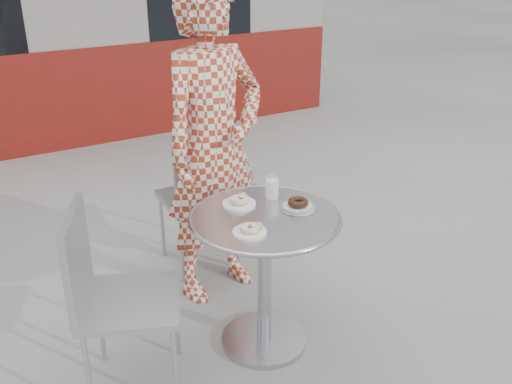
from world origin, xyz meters
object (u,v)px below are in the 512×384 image
plate_far (239,201)px  chair_left (131,335)px  plate_checker (298,205)px  milk_cup (272,188)px  bistro_table (265,249)px  plate_near (250,230)px  chair_far (199,225)px  seated_person (214,146)px

plate_far → chair_left: bearing=-169.3°
plate_checker → milk_cup: (-0.05, 0.17, 0.04)m
bistro_table → plate_checker: 0.28m
bistro_table → milk_cup: size_ratio=6.51×
bistro_table → plate_near: size_ratio=4.86×
chair_far → seated_person: size_ratio=0.50×
seated_person → plate_near: 0.77m
bistro_table → plate_near: plate_near is taller
seated_person → milk_cup: size_ratio=15.67×
chair_far → plate_near: chair_far is taller
bistro_table → chair_far: size_ratio=0.83×
seated_person → bistro_table: bearing=-106.2°
chair_far → plate_far: bearing=84.6°
chair_left → plate_checker: chair_left is taller
seated_person → plate_near: size_ratio=11.70×
chair_far → plate_far: chair_far is taller
bistro_table → plate_far: size_ratio=4.53×
seated_person → plate_checker: size_ratio=10.19×
seated_person → chair_far: bearing=73.5°
plate_far → milk_cup: milk_cup is taller
bistro_table → seated_person: bearing=86.3°
seated_person → plate_checker: (0.15, -0.63, -0.14)m
plate_checker → milk_cup: 0.18m
chair_far → plate_checker: (0.13, -0.93, 0.49)m
plate_near → plate_checker: 0.35m
bistro_table → milk_cup: bearing=49.1°
chair_far → bistro_table: bearing=89.0°
bistro_table → seated_person: seated_person is taller
bistro_table → plate_near: 0.28m
plate_checker → plate_far: bearing=142.2°
milk_cup → chair_far: bearing=96.0°
bistro_table → chair_left: (-0.70, 0.05, -0.29)m
bistro_table → plate_far: plate_far is taller
chair_left → plate_far: 0.83m
chair_far → plate_checker: bearing=100.6°
seated_person → plate_near: bearing=-117.0°
plate_far → plate_checker: 0.30m
plate_far → bistro_table: bearing=-75.2°
plate_near → milk_cup: milk_cup is taller
chair_far → plate_near: (-0.21, -1.03, 0.49)m
chair_left → seated_person: (0.74, 0.57, 0.63)m
chair_far → plate_far: size_ratio=5.48×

